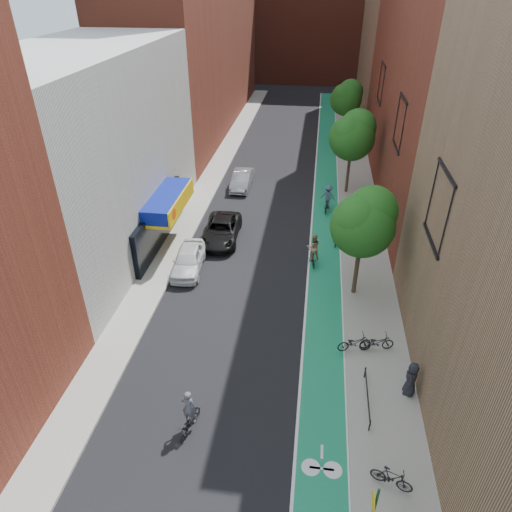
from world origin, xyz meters
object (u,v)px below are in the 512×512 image
at_px(parked_car_silver, 242,180).
at_px(cyclist_lead, 189,417).
at_px(cyclist_lane_near, 313,251).
at_px(cyclist_lane_mid, 337,232).
at_px(parked_car_black, 221,230).
at_px(parked_car_white, 188,260).
at_px(pedestrian, 411,379).
at_px(cyclist_lane_far, 328,200).

distance_m(parked_car_silver, cyclist_lead, 23.95).
height_order(cyclist_lane_near, cyclist_lane_mid, cyclist_lane_mid).
bearing_deg(parked_car_black, cyclist_lane_mid, 2.42).
bearing_deg(parked_car_white, pedestrian, -39.36).
distance_m(cyclist_lead, pedestrian, 9.29).
bearing_deg(pedestrian, parked_car_white, -110.23).
bearing_deg(parked_car_silver, cyclist_lane_near, -60.93).
height_order(parked_car_silver, cyclist_lane_near, cyclist_lane_near).
distance_m(parked_car_white, cyclist_lane_mid, 10.02).
bearing_deg(pedestrian, cyclist_lead, -57.27).
distance_m(parked_car_white, parked_car_silver, 12.82).
relative_size(parked_car_white, parked_car_black, 0.84).
height_order(parked_car_silver, pedestrian, pedestrian).
bearing_deg(parked_car_black, parked_car_white, -109.91).
bearing_deg(cyclist_lane_near, parked_car_silver, -71.40).
bearing_deg(pedestrian, parked_car_black, -124.29).
height_order(parked_car_white, parked_car_silver, parked_car_white).
distance_m(parked_car_white, cyclist_lead, 11.52).
bearing_deg(cyclist_lead, cyclist_lane_far, -92.21).
distance_m(cyclist_lead, cyclist_lane_far, 21.00).
xyz_separation_m(parked_car_white, cyclist_lead, (3.02, -11.11, -0.04)).
bearing_deg(cyclist_lane_far, cyclist_lead, 86.21).
relative_size(parked_car_silver, cyclist_lead, 2.12).
bearing_deg(parked_car_white, cyclist_lane_mid, 22.33).
distance_m(parked_car_white, pedestrian, 14.41).
bearing_deg(cyclist_lead, parked_car_black, -70.86).
xyz_separation_m(parked_car_silver, pedestrian, (10.66, -20.98, 0.29)).
relative_size(parked_car_silver, cyclist_lane_mid, 2.03).
bearing_deg(pedestrian, cyclist_lane_mid, -152.67).
xyz_separation_m(cyclist_lane_mid, pedestrian, (2.90, -12.75, 0.21)).
relative_size(parked_car_white, cyclist_lane_mid, 2.01).
bearing_deg(parked_car_white, parked_car_silver, 80.11).
bearing_deg(cyclist_lane_near, parked_car_white, 1.81).
height_order(parked_car_black, cyclist_lane_far, cyclist_lane_far).
bearing_deg(parked_car_silver, parked_car_black, -89.96).
distance_m(parked_car_black, cyclist_lead, 15.12).
xyz_separation_m(parked_car_black, cyclist_lead, (1.78, -15.01, -0.02)).
bearing_deg(parked_car_black, cyclist_lane_far, 34.61).
height_order(parked_car_white, pedestrian, pedestrian).
bearing_deg(pedestrian, cyclist_lane_near, -141.46).
distance_m(cyclist_lane_mid, cyclist_lane_far, 4.72).
bearing_deg(cyclist_lane_mid, parked_car_silver, -41.02).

